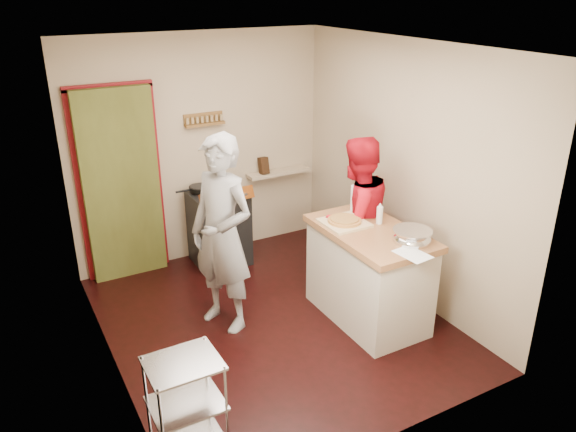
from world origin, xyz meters
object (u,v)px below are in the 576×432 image
object	(u,v)px
island	(369,272)
person_stripe	(222,235)
wire_shelving	(186,405)
stove	(219,227)
person_red	(356,219)

from	to	relation	value
island	person_stripe	size ratio (longest dim) A/B	0.73
person_stripe	wire_shelving	bearing A→B (deg)	-56.82
island	person_stripe	xyz separation A→B (m)	(-1.26, 0.58, 0.44)
stove	person_red	bearing A→B (deg)	-54.67
person_stripe	island	bearing A→B (deg)	40.55
island	person_stripe	world-z (taller)	person_stripe
wire_shelving	island	distance (m)	2.29
wire_shelving	person_stripe	world-z (taller)	person_stripe
stove	person_red	world-z (taller)	person_red
wire_shelving	stove	bearing A→B (deg)	63.15
person_stripe	stove	bearing A→B (deg)	134.84
wire_shelving	person_stripe	bearing A→B (deg)	58.02
wire_shelving	island	xyz separation A→B (m)	(2.13, 0.83, 0.06)
stove	island	xyz separation A→B (m)	(0.81, -1.80, 0.05)
wire_shelving	person_stripe	xyz separation A→B (m)	(0.88, 1.40, 0.50)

